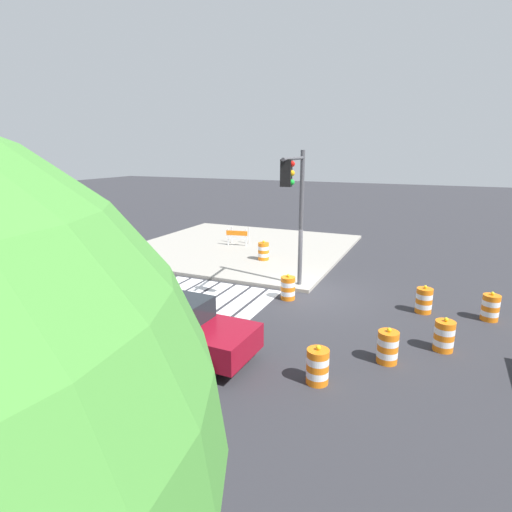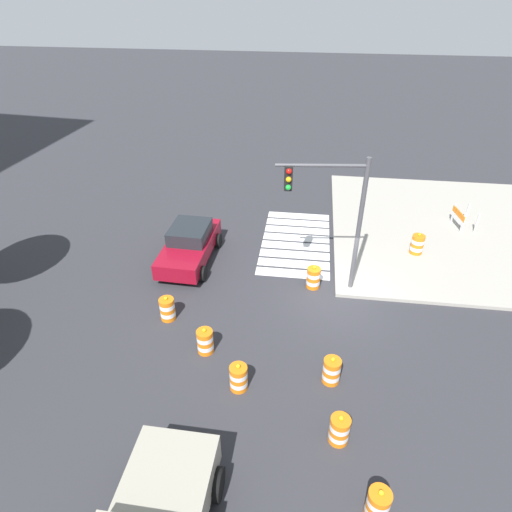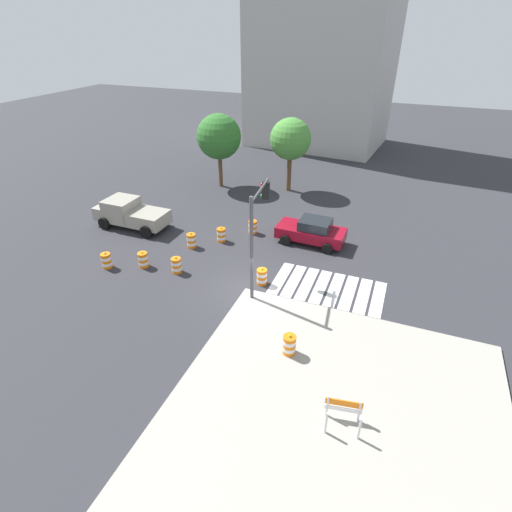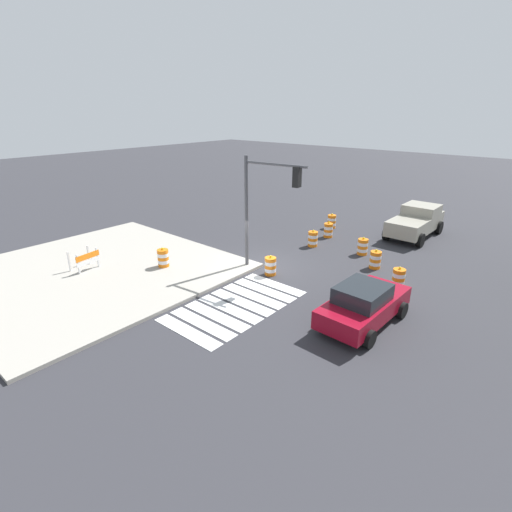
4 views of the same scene
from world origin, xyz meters
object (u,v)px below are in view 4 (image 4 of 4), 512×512
Objects in this scene: traffic_barrel_median_near at (363,247)px; traffic_light_pole at (266,195)px; traffic_barrel_far_curb at (313,239)px; traffic_barrel_opposite_curb at (332,221)px; traffic_barrel_near_corner at (270,266)px; traffic_barrel_lane_center at (375,260)px; pickup_truck at (417,221)px; construction_barricade at (86,259)px; traffic_barrel_median_far at (398,278)px; traffic_barrel_on_sidewalk at (163,258)px; traffic_barrel_crosswalk_end at (328,230)px; sports_car at (364,304)px.

traffic_barrel_median_near is 6.93m from traffic_light_pole.
traffic_barrel_median_near is 2.93m from traffic_barrel_far_curb.
traffic_barrel_median_near and traffic_barrel_opposite_curb have the same top height.
traffic_barrel_opposite_curb is (-8.89, -1.71, 0.00)m from traffic_barrel_near_corner.
traffic_barrel_near_corner is at bearing -40.77° from traffic_barrel_lane_center.
traffic_light_pole is at bearing 8.55° from traffic_barrel_opposite_curb.
traffic_barrel_far_curb is (-4.89, -0.67, 0.00)m from traffic_barrel_near_corner.
construction_barricade is at bearing -31.97° from pickup_truck.
traffic_barrel_median_far is 6.41m from traffic_barrel_far_curb.
traffic_light_pole reaches higher than traffic_barrel_on_sidewalk.
traffic_barrel_lane_center is 1.00× the size of traffic_barrel_on_sidewalk.
construction_barricade is at bearing -26.32° from traffic_barrel_crosswalk_end.
traffic_barrel_opposite_curb is at bearing -132.02° from traffic_barrel_lane_center.
traffic_barrel_opposite_curb is (-1.90, -0.85, 0.00)m from traffic_barrel_crosswalk_end.
traffic_barrel_median_far is at bearing 48.58° from traffic_barrel_opposite_curb.
traffic_barrel_near_corner is 7.04m from traffic_barrel_crosswalk_end.
construction_barricade is at bearing -56.12° from traffic_barrel_median_far.
traffic_barrel_near_corner and traffic_barrel_lane_center have the same top height.
traffic_barrel_near_corner is at bearing 7.82° from traffic_barrel_far_curb.
traffic_barrel_crosswalk_end and traffic_barrel_far_curb have the same top height.
traffic_barrel_lane_center is (1.41, 1.38, 0.00)m from traffic_barrel_median_near.
traffic_barrel_crosswalk_end is 1.00× the size of traffic_barrel_far_curb.
traffic_barrel_median_far is (2.87, 3.15, 0.00)m from traffic_barrel_median_near.
traffic_barrel_far_curb is 0.76× the size of construction_barricade.
traffic_barrel_opposite_curb is 0.76× the size of construction_barricade.
pickup_truck is at bearing 148.03° from construction_barricade.
traffic_barrel_crosswalk_end is at bearing -122.80° from traffic_barrel_lane_center.
traffic_barrel_crosswalk_end is at bearing -46.16° from pickup_truck.
construction_barricade is (16.63, -10.38, -0.25)m from pickup_truck.
sports_car is 4.28× the size of traffic_barrel_lane_center.
traffic_barrel_near_corner is (-1.30, -5.50, -0.36)m from sports_car.
sports_car is at bearing 10.48° from pickup_truck.
sports_car is at bearing 25.87° from traffic_barrel_median_near.
traffic_barrel_median_far is 1.00× the size of traffic_barrel_lane_center.
construction_barricade is (8.38, -12.47, 0.27)m from traffic_barrel_median_far.
traffic_light_pole is at bearing 130.77° from construction_barricade.
traffic_barrel_opposite_curb is (-6.22, -7.05, 0.00)m from traffic_barrel_median_far.
traffic_barrel_median_far is 9.40m from traffic_barrel_opposite_curb.
traffic_barrel_on_sidewalk reaches higher than traffic_barrel_crosswalk_end.
construction_barricade is at bearing -70.78° from sports_car.
traffic_barrel_median_near is 14.61m from construction_barricade.
traffic_barrel_near_corner is 0.76× the size of construction_barricade.
pickup_truck reaches higher than traffic_barrel_median_far.
traffic_barrel_on_sidewalk is at bearing -57.15° from traffic_barrel_near_corner.
pickup_truck is 8.53m from traffic_barrel_median_far.
construction_barricade is at bearing -49.23° from traffic_light_pole.
construction_barricade reaches higher than traffic_barrel_median_near.
traffic_barrel_far_curb and traffic_barrel_opposite_curb have the same top height.
traffic_barrel_on_sidewalk is at bearing -20.55° from traffic_barrel_crosswalk_end.
traffic_barrel_near_corner is 0.19× the size of traffic_light_pole.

